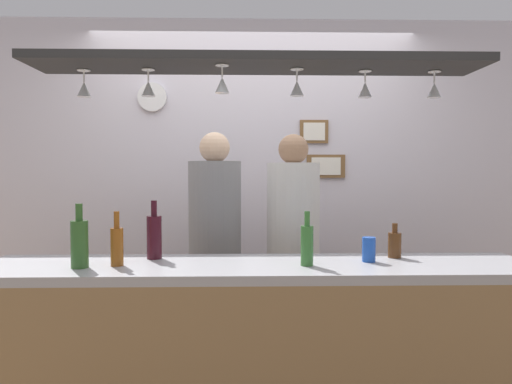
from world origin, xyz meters
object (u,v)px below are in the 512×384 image
object	(u,v)px
bottle_champagne_green	(80,242)
bottle_beer_brown_stubby	(395,244)
bottle_beer_amber_tall	(117,245)
picture_frame_lower_pair	(326,166)
person_middle_white_patterned_shirt	(293,236)
drink_can	(369,249)
bottle_wine_dark_red	(154,236)
wall_clock	(152,97)
person_left_grey_shirt	(215,235)
picture_frame_upper_small	(314,132)
bottle_beer_green_import	(307,244)

from	to	relation	value
bottle_champagne_green	bottle_beer_brown_stubby	size ratio (longest dim) A/B	1.67
bottle_beer_amber_tall	picture_frame_lower_pair	xyz separation A→B (m)	(1.24, 1.44, 0.39)
bottle_champagne_green	picture_frame_lower_pair	size ratio (longest dim) A/B	1.00
person_middle_white_patterned_shirt	bottle_beer_brown_stubby	xyz separation A→B (m)	(0.46, -0.64, 0.04)
drink_can	bottle_beer_brown_stubby	bearing A→B (deg)	33.22
bottle_champagne_green	picture_frame_lower_pair	distance (m)	2.08
drink_can	picture_frame_lower_pair	bearing A→B (deg)	89.12
bottle_wine_dark_red	bottle_champagne_green	world-z (taller)	same
bottle_wine_dark_red	bottle_champagne_green	distance (m)	0.38
bottle_beer_amber_tall	bottle_beer_brown_stubby	world-z (taller)	bottle_beer_amber_tall
wall_clock	bottle_beer_brown_stubby	bearing A→B (deg)	-40.22
drink_can	wall_clock	size ratio (longest dim) A/B	0.55
wall_clock	bottle_wine_dark_red	bearing A→B (deg)	-79.08
person_left_grey_shirt	picture_frame_upper_small	world-z (taller)	picture_frame_upper_small
person_middle_white_patterned_shirt	bottle_champagne_green	distance (m)	1.39
picture_frame_upper_small	drink_can	bearing A→B (deg)	-86.95
person_left_grey_shirt	bottle_wine_dark_red	xyz separation A→B (m)	(-0.27, -0.64, 0.08)
bottle_wine_dark_red	bottle_beer_green_import	bearing A→B (deg)	-14.62
bottle_beer_amber_tall	picture_frame_lower_pair	distance (m)	1.94
bottle_beer_green_import	picture_frame_upper_small	bearing A→B (deg)	80.39
bottle_champagne_green	wall_clock	size ratio (longest dim) A/B	1.36
person_left_grey_shirt	bottle_champagne_green	size ratio (longest dim) A/B	5.59
bottle_champagne_green	wall_clock	bearing A→B (deg)	87.60
bottle_beer_amber_tall	picture_frame_upper_small	bearing A→B (deg)	51.41
bottle_beer_amber_tall	drink_can	bearing A→B (deg)	3.30
bottle_beer_green_import	bottle_champagne_green	distance (m)	1.06
bottle_wine_dark_red	bottle_champagne_green	bearing A→B (deg)	-143.97
bottle_beer_green_import	picture_frame_lower_pair	xyz separation A→B (m)	(0.34, 1.46, 0.38)
bottle_wine_dark_red	bottle_beer_brown_stubby	world-z (taller)	bottle_wine_dark_red
person_middle_white_patterned_shirt	person_left_grey_shirt	bearing A→B (deg)	180.00
person_left_grey_shirt	person_middle_white_patterned_shirt	world-z (taller)	person_left_grey_shirt
person_middle_white_patterned_shirt	bottle_champagne_green	size ratio (longest dim) A/B	5.55
person_left_grey_shirt	picture_frame_lower_pair	size ratio (longest dim) A/B	5.59
person_middle_white_patterned_shirt	drink_can	distance (m)	0.80
picture_frame_lower_pair	bottle_wine_dark_red	bearing A→B (deg)	-131.13
person_left_grey_shirt	wall_clock	size ratio (longest dim) A/B	7.62
person_middle_white_patterned_shirt	picture_frame_lower_pair	xyz separation A→B (m)	(0.32, 0.62, 0.46)
person_left_grey_shirt	wall_clock	bearing A→B (deg)	129.75
bottle_beer_brown_stubby	bottle_beer_green_import	bearing A→B (deg)	-157.92
picture_frame_lower_pair	wall_clock	xyz separation A→B (m)	(-1.34, -0.01, 0.53)
person_middle_white_patterned_shirt	bottle_beer_green_import	distance (m)	0.84
person_middle_white_patterned_shirt	drink_can	world-z (taller)	person_middle_white_patterned_shirt
bottle_beer_brown_stubby	person_middle_white_patterned_shirt	bearing A→B (deg)	125.92
person_left_grey_shirt	drink_can	bearing A→B (deg)	-42.70
person_left_grey_shirt	bottle_beer_green_import	xyz separation A→B (m)	(0.49, -0.83, 0.07)
wall_clock	picture_frame_lower_pair	bearing A→B (deg)	0.27
bottle_wine_dark_red	bottle_beer_brown_stubby	xyz separation A→B (m)	(1.24, -0.00, -0.05)
bottle_champagne_green	bottle_beer_brown_stubby	distance (m)	1.56
bottle_beer_green_import	picture_frame_upper_small	size ratio (longest dim) A/B	1.18
bottle_beer_green_import	bottle_champagne_green	size ratio (longest dim) A/B	0.87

